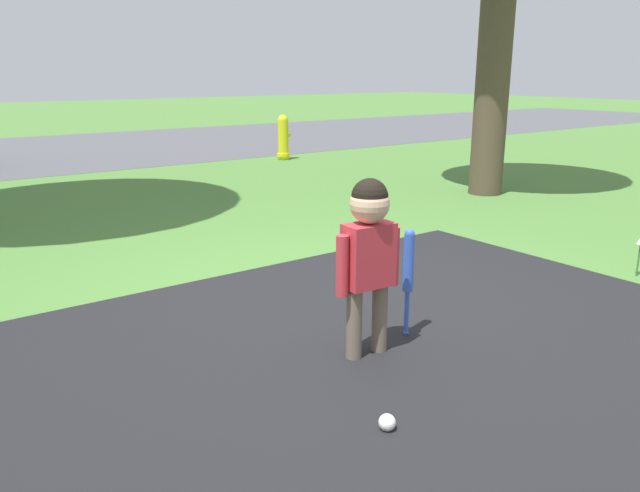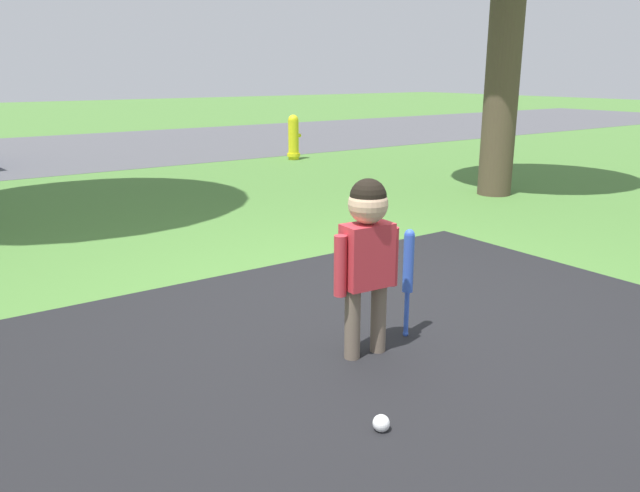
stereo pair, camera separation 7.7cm
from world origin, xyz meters
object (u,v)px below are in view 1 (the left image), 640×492
fire_hydrant (283,138)px  baseball_bat (408,267)px  sports_ball (387,422)px  child (369,243)px

fire_hydrant → baseball_bat: bearing=-117.9°
baseball_bat → sports_ball: 1.03m
child → baseball_bat: 0.39m
child → fire_hydrant: bearing=64.2°
baseball_bat → child: bearing=-170.9°
baseball_bat → fire_hydrant: fire_hydrant is taller
sports_ball → fire_hydrant: size_ratio=0.10×
child → sports_ball: size_ratio=12.83×
child → sports_ball: bearing=-119.6°
baseball_bat → sports_ball: baseball_bat is taller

